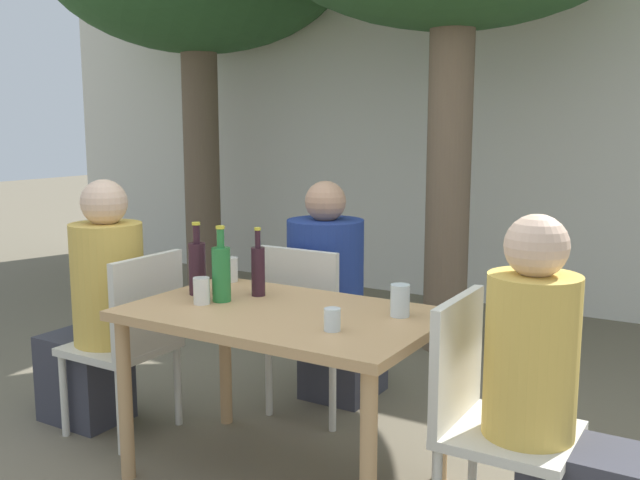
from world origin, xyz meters
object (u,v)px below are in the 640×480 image
dining_table_front (282,333)px  patio_chair_0 (132,334)px  person_seated_0 (98,317)px  drinking_glass_2 (202,291)px  patio_chair_1 (486,408)px  wine_bottle_0 (197,266)px  drinking_glass_0 (400,300)px  green_bottle_2 (221,272)px  patio_chair_2 (310,322)px  drinking_glass_3 (332,320)px  person_seated_1 (555,413)px  person_seated_2 (333,303)px  wine_bottle_1 (258,269)px  drinking_glass_1 (230,269)px

dining_table_front → patio_chair_0: bearing=180.0°
person_seated_0 → drinking_glass_2: size_ratio=10.86×
patio_chair_1 → wine_bottle_0: wine_bottle_0 is taller
wine_bottle_0 → drinking_glass_0: 0.94m
green_bottle_2 → drinking_glass_2: bearing=-117.5°
dining_table_front → patio_chair_1: bearing=0.0°
patio_chair_0 → drinking_glass_0: size_ratio=6.92×
patio_chair_2 → person_seated_0: person_seated_0 is taller
wine_bottle_0 → drinking_glass_3: size_ratio=3.84×
person_seated_1 → person_seated_2: 1.60m
wine_bottle_1 → drinking_glass_2: bearing=-115.8°
patio_chair_2 → drinking_glass_3: 1.00m
patio_chair_1 → person_seated_1: (0.24, -0.00, 0.03)m
drinking_glass_2 → drinking_glass_3: 0.67m
drinking_glass_0 → drinking_glass_2: bearing=-162.3°
patio_chair_2 → drinking_glass_0: 0.89m
dining_table_front → person_seated_1: person_seated_1 is taller
patio_chair_0 → person_seated_2: 1.05m
patio_chair_0 → wine_bottle_1: 0.74m
drinking_glass_0 → drinking_glass_3: 0.34m
wine_bottle_1 → drinking_glass_0: (0.68, 0.01, -0.05)m
dining_table_front → drinking_glass_3: size_ratio=14.92×
patio_chair_1 → patio_chair_2: 1.28m
dining_table_front → patio_chair_1: size_ratio=1.42×
dining_table_front → person_seated_1: size_ratio=1.05×
wine_bottle_0 → green_bottle_2: bearing=-14.1°
dining_table_front → wine_bottle_0: bearing=175.6°
person_seated_2 → wine_bottle_1: person_seated_2 is taller
drinking_glass_3 → wine_bottle_0: bearing=167.3°
dining_table_front → patio_chair_0: patio_chair_0 is taller
patio_chair_0 → person_seated_0: (-0.23, -0.00, 0.05)m
patio_chair_1 → drinking_glass_3: (-0.54, -0.14, 0.28)m
person_seated_0 → drinking_glass_3: 1.44m
dining_table_front → person_seated_2: person_seated_2 is taller
patio_chair_1 → patio_chair_2: bearing=60.8°
dining_table_front → drinking_glass_2: bearing=-166.1°
patio_chair_2 → person_seated_0: size_ratio=0.72×
drinking_glass_1 → drinking_glass_3: 0.96m
person_seated_2 → drinking_glass_3: person_seated_2 is taller
person_seated_2 → person_seated_1: bearing=147.8°
green_bottle_2 → dining_table_front: bearing=1.1°
person_seated_1 → wine_bottle_0: (-1.58, 0.04, 0.33)m
person_seated_0 → drinking_glass_1: size_ratio=10.49×
wine_bottle_0 → drinking_glass_0: bearing=8.0°
patio_chair_1 → drinking_glass_1: size_ratio=7.57×
person_seated_0 → drinking_glass_1: 0.70m
wine_bottle_1 → drinking_glass_1: size_ratio=2.60×
dining_table_front → wine_bottle_1: bearing=146.0°
patio_chair_2 → drinking_glass_0: bearing=146.9°
patio_chair_1 → green_bottle_2: size_ratio=2.72×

